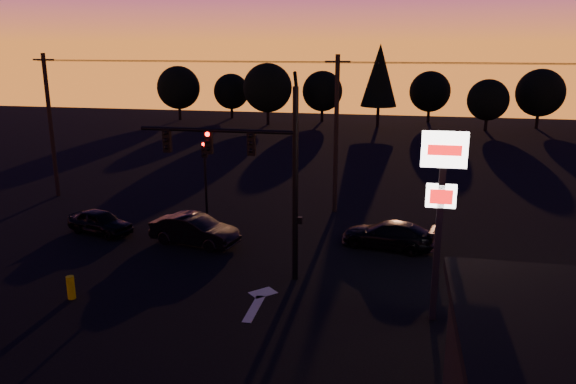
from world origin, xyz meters
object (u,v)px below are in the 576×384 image
Objects in this scene: traffic_signal_mast at (257,163)px; car_right at (388,235)px; pylon_sign at (442,187)px; car_mid at (195,230)px; bollard at (71,287)px; car_left at (100,222)px; secondary_signal at (205,168)px.

car_right is at bearing 40.48° from traffic_signal_mast.
pylon_sign is 1.53× the size of car_mid.
bollard is at bearing -175.67° from pylon_sign.
pylon_sign is 18.16m from car_left.
bollard is at bearing -141.82° from car_left.
secondary_signal is 0.97× the size of car_right.
car_mid is at bearing 69.16° from bollard.
traffic_signal_mast is at bearing 28.22° from bollard.
car_mid is 0.99× the size of car_right.
bollard is at bearing -151.78° from traffic_signal_mast.
car_right is (9.35, 1.36, -0.08)m from car_mid.
car_right is at bearing -16.04° from secondary_signal.
bollard is 7.82m from car_left.
bollard is 0.21× the size of car_right.
secondary_signal is 6.26m from car_left.
bollard is (-13.68, -1.04, -4.45)m from pylon_sign.
pylon_sign is at bearing -104.61° from car_mid.
car_left is (-4.50, -3.74, -2.24)m from secondary_signal.
traffic_signal_mast is 1.26× the size of pylon_sign.
secondary_signal reaches higher than car_right.
secondary_signal reaches higher than car_mid.
car_left is at bearing 96.53° from car_mid.
secondary_signal is at bearing -94.19° from car_right.
traffic_signal_mast is 1.97× the size of secondary_signal.
car_right is at bearing 104.08° from pylon_sign.
car_right is (11.91, 8.08, 0.19)m from bollard.
bollard is 0.21× the size of car_mid.
traffic_signal_mast reaches higher than car_right.
car_right is at bearing -69.87° from car_left.
traffic_signal_mast is 1.94× the size of car_mid.
secondary_signal is at bearing 140.23° from pylon_sign.
traffic_signal_mast is at bearing -37.66° from car_right.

